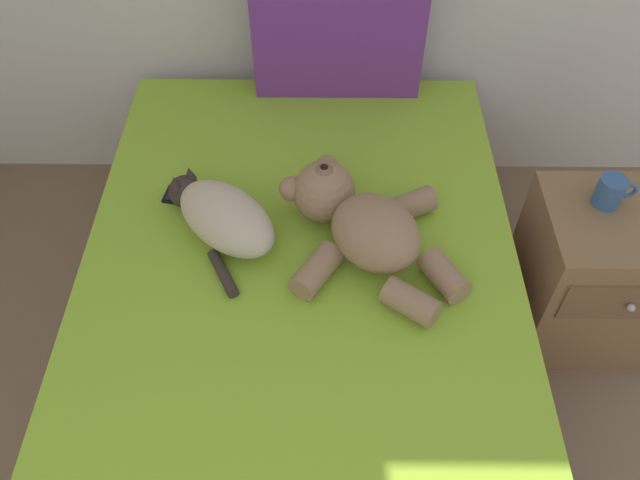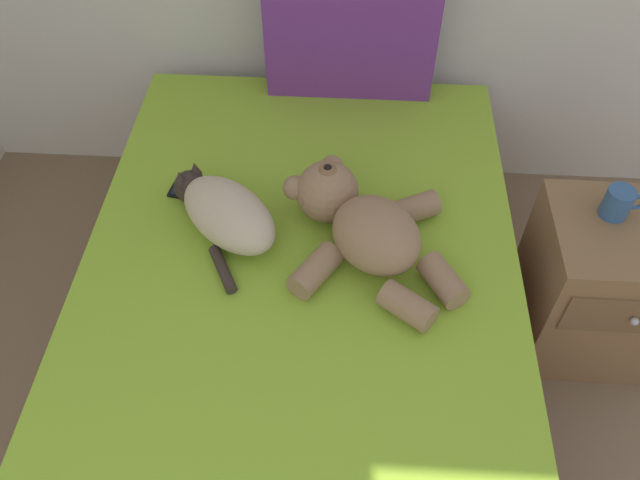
% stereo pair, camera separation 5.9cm
% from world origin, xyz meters
% --- Properties ---
extents(bed, '(1.29, 2.09, 0.52)m').
position_xyz_m(bed, '(1.43, 2.66, 0.26)').
color(bed, olive).
rests_on(bed, ground_plane).
extents(patterned_cushion, '(0.58, 0.12, 0.48)m').
position_xyz_m(patterned_cushion, '(1.54, 3.62, 0.76)').
color(patterned_cushion, '#72338C').
rests_on(patterned_cushion, bed).
extents(cat, '(0.38, 0.41, 0.15)m').
position_xyz_m(cat, '(1.21, 2.92, 0.60)').
color(cat, '#C6B293').
rests_on(cat, bed).
extents(teddy_bear, '(0.53, 0.55, 0.20)m').
position_xyz_m(teddy_bear, '(1.60, 2.88, 0.61)').
color(teddy_bear, '#937051').
rests_on(teddy_bear, bed).
extents(cell_phone, '(0.16, 0.10, 0.01)m').
position_xyz_m(cell_phone, '(1.08, 3.06, 0.53)').
color(cell_phone, black).
rests_on(cell_phone, bed).
extents(nightstand, '(0.46, 0.42, 0.56)m').
position_xyz_m(nightstand, '(2.39, 2.96, 0.28)').
color(nightstand, olive).
rests_on(nightstand, ground_plane).
extents(mug, '(0.12, 0.08, 0.09)m').
position_xyz_m(mug, '(2.33, 3.01, 0.61)').
color(mug, '#33598C').
rests_on(mug, nightstand).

